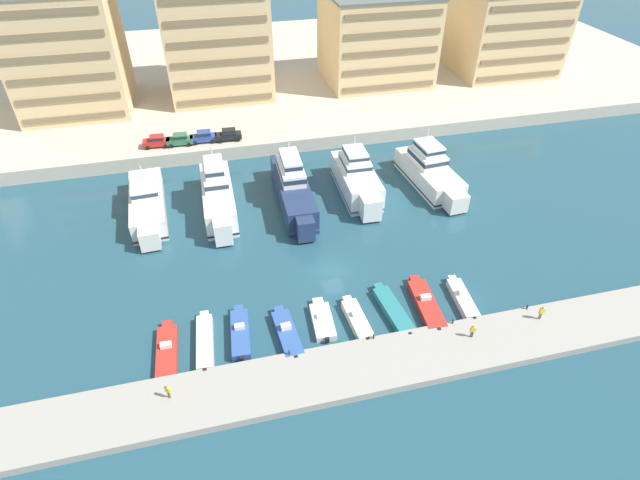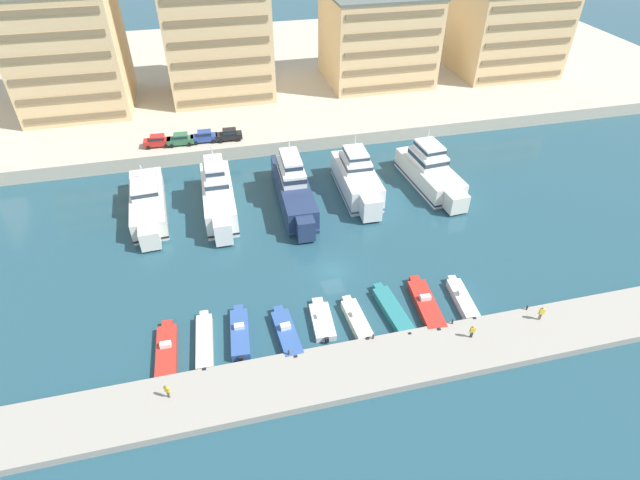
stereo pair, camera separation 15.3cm
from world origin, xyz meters
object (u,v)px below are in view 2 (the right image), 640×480
(motorboat_cream_left, at_px, (205,341))
(motorboat_blue_center_left, at_px, (286,333))
(pedestrian_mid_deck, at_px, (472,331))
(motorboat_cream_center_right, at_px, (356,319))
(pedestrian_far_side, at_px, (542,312))
(motorboat_red_far_left, at_px, (167,351))
(motorboat_blue_mid_left, at_px, (240,333))
(motorboat_teal_mid_right, at_px, (393,310))
(car_blue_mid_left, at_px, (204,136))
(car_green_left, at_px, (180,139))
(motorboat_white_far_right, at_px, (462,299))
(car_red_far_left, at_px, (157,141))
(yacht_white_left, at_px, (218,194))
(yacht_ivory_far_left, at_px, (148,202))
(car_black_center_left, at_px, (229,134))
(pedestrian_near_edge, at_px, (167,390))
(yacht_white_center_left, at_px, (357,179))
(yacht_ivory_center, at_px, (430,171))
(motorboat_red_right, at_px, (426,304))
(yacht_navy_mid_left, at_px, (293,188))

(motorboat_cream_left, relative_size, motorboat_blue_center_left, 1.07)
(pedestrian_mid_deck, bearing_deg, motorboat_cream_left, 166.94)
(motorboat_cream_center_right, bearing_deg, pedestrian_far_side, -14.65)
(motorboat_red_far_left, relative_size, pedestrian_mid_deck, 4.73)
(motorboat_blue_mid_left, distance_m, motorboat_teal_mid_right, 16.01)
(motorboat_cream_left, xyz_separation_m, car_blue_mid_left, (2.50, 39.84, 2.70))
(motorboat_cream_left, height_order, motorboat_teal_mid_right, motorboat_cream_left)
(motorboat_red_far_left, relative_size, motorboat_blue_mid_left, 1.07)
(car_blue_mid_left, bearing_deg, car_green_left, -178.01)
(motorboat_white_far_right, bearing_deg, car_red_far_left, 128.38)
(yacht_white_left, height_order, motorboat_red_far_left, yacht_white_left)
(yacht_ivory_far_left, bearing_deg, car_black_center_left, 50.38)
(car_red_far_left, bearing_deg, car_blue_mid_left, -1.01)
(pedestrian_near_edge, bearing_deg, motorboat_blue_center_left, 24.49)
(pedestrian_mid_deck, bearing_deg, motorboat_red_far_left, 169.11)
(motorboat_red_far_left, bearing_deg, yacht_white_center_left, 41.84)
(yacht_ivory_far_left, relative_size, pedestrian_mid_deck, 10.51)
(yacht_ivory_far_left, bearing_deg, motorboat_red_far_left, -84.88)
(motorboat_blue_mid_left, xyz_separation_m, car_green_left, (-4.66, 39.48, 2.65))
(yacht_ivory_center, relative_size, pedestrian_mid_deck, 10.09)
(car_green_left, distance_m, car_black_center_left, 7.54)
(car_red_far_left, bearing_deg, motorboat_blue_mid_left, -78.38)
(motorboat_teal_mid_right, xyz_separation_m, motorboat_red_right, (3.70, -0.03, 0.06))
(pedestrian_far_side, bearing_deg, motorboat_teal_mid_right, 159.86)
(motorboat_cream_left, bearing_deg, motorboat_white_far_right, -0.98)
(yacht_white_left, xyz_separation_m, yacht_ivory_center, (30.25, -0.52, -0.29))
(motorboat_white_far_right, height_order, car_black_center_left, car_black_center_left)
(motorboat_cream_center_right, bearing_deg, yacht_white_center_left, 73.17)
(yacht_ivory_center, xyz_separation_m, motorboat_teal_mid_right, (-14.08, -23.28, -1.70))
(yacht_navy_mid_left, bearing_deg, motorboat_cream_left, -120.45)
(motorboat_blue_center_left, bearing_deg, pedestrian_far_side, -10.21)
(motorboat_red_far_left, height_order, motorboat_blue_mid_left, motorboat_blue_mid_left)
(motorboat_red_right, height_order, car_blue_mid_left, car_blue_mid_left)
(yacht_navy_mid_left, distance_m, motorboat_cream_center_right, 23.72)
(yacht_navy_mid_left, bearing_deg, motorboat_red_far_left, -126.42)
(yacht_navy_mid_left, xyz_separation_m, motorboat_blue_center_left, (-5.40, -23.71, -1.90))
(yacht_white_left, distance_m, car_green_left, 16.84)
(yacht_white_left, bearing_deg, pedestrian_far_side, -43.86)
(motorboat_blue_mid_left, relative_size, motorboat_cream_center_right, 1.11)
(car_green_left, relative_size, pedestrian_near_edge, 2.50)
(car_red_far_left, xyz_separation_m, car_black_center_left, (11.04, -0.39, 0.00))
(yacht_ivory_center, distance_m, motorboat_red_far_left, 43.97)
(car_red_far_left, height_order, pedestrian_mid_deck, car_red_far_left)
(motorboat_red_right, bearing_deg, yacht_white_center_left, 91.38)
(car_blue_mid_left, bearing_deg, motorboat_blue_mid_left, -88.53)
(motorboat_cream_left, distance_m, pedestrian_far_side, 33.88)
(yacht_ivory_far_left, relative_size, pedestrian_near_edge, 10.20)
(motorboat_red_far_left, bearing_deg, motorboat_blue_center_left, -2.56)
(motorboat_blue_mid_left, bearing_deg, motorboat_cream_center_right, -4.44)
(motorboat_teal_mid_right, bearing_deg, yacht_ivory_center, 58.83)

